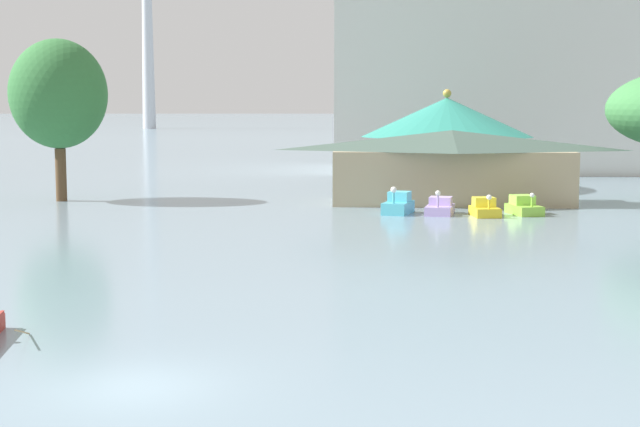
# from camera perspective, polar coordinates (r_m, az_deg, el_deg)

# --- Properties ---
(ground_plane) EXTENTS (2000.00, 2000.00, 0.00)m
(ground_plane) POSITION_cam_1_polar(r_m,az_deg,el_deg) (23.06, -11.46, -10.46)
(ground_plane) COLOR gray
(pedal_boat_cyan) EXTENTS (2.21, 3.05, 1.81)m
(pedal_boat_cyan) POSITION_cam_1_polar(r_m,az_deg,el_deg) (58.86, 4.83, 0.54)
(pedal_boat_cyan) COLOR #4CB7CC
(pedal_boat_cyan) RESTS_ON ground
(pedal_boat_lavender) EXTENTS (2.12, 3.15, 1.61)m
(pedal_boat_lavender) POSITION_cam_1_polar(r_m,az_deg,el_deg) (58.85, 7.39, 0.38)
(pedal_boat_lavender) COLOR #B299D8
(pedal_boat_lavender) RESTS_ON ground
(pedal_boat_yellow) EXTENTS (1.81, 2.63, 1.44)m
(pedal_boat_yellow) POSITION_cam_1_polar(r_m,az_deg,el_deg) (58.20, 10.08, 0.29)
(pedal_boat_yellow) COLOR yellow
(pedal_boat_yellow) RESTS_ON ground
(pedal_boat_lime) EXTENTS (2.17, 3.09, 1.47)m
(pedal_boat_lime) POSITION_cam_1_polar(r_m,az_deg,el_deg) (59.62, 12.42, 0.40)
(pedal_boat_lime) COLOR #8CCC3F
(pedal_boat_lime) RESTS_ON ground
(boathouse) EXTENTS (17.69, 7.07, 5.11)m
(boathouse) POSITION_cam_1_polar(r_m,az_deg,el_deg) (65.52, 8.08, 2.96)
(boathouse) COLOR tan
(boathouse) RESTS_ON ground
(green_roof_pavilion) EXTENTS (14.11, 14.11, 8.19)m
(green_roof_pavilion) POSITION_cam_1_polar(r_m,az_deg,el_deg) (77.47, 7.78, 4.80)
(green_roof_pavilion) COLOR brown
(green_roof_pavilion) RESTS_ON ground
(shoreline_tree_tall_left) EXTENTS (6.89, 6.89, 11.53)m
(shoreline_tree_tall_left) POSITION_cam_1_polar(r_m,az_deg,el_deg) (68.89, -15.78, 7.06)
(shoreline_tree_tall_left) COLOR brown
(shoreline_tree_tall_left) RESTS_ON ground
(background_building_block) EXTENTS (34.21, 18.22, 19.81)m
(background_building_block) POSITION_cam_1_polar(r_m,az_deg,el_deg) (101.11, 10.72, 8.26)
(background_building_block) COLOR silver
(background_building_block) RESTS_ON ground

